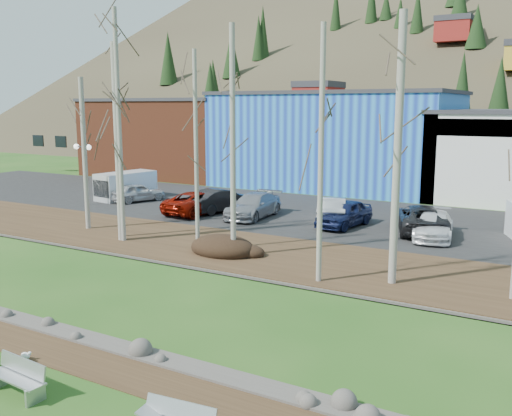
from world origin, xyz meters
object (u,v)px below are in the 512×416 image
Objects in this scene: bench_intact at (19,377)px; car_2 at (198,203)px; car_4 at (344,214)px; car_7 at (434,225)px; seagull at (26,355)px; street_lamp at (83,157)px; car_1 at (221,200)px; van_grey at (124,186)px; car_5 at (332,210)px; car_0 at (138,192)px; car_3 at (253,206)px; car_6 at (420,218)px.

bench_intact is 23.50m from car_2.
car_7 is at bearing 2.99° from car_4.
street_lamp is (-17.24, 18.63, 3.37)m from seagull.
van_grey is at bearing 10.85° from car_1.
car_4 is 1.37m from car_5.
car_5 is (-1.24, 23.10, 0.47)m from bench_intact.
car_2 is (-8.39, 20.00, 0.71)m from seagull.
car_0 is 0.78× the size of car_3.
street_lamp is 9.34m from car_2.
car_1 reaches higher than car_2.
seagull is 21.03m from car_4.
car_6 is at bearing 57.71° from seagull.
car_2 reaches higher than car_7.
van_grey reaches higher than car_4.
street_lamp is at bearing 13.66° from car_2.
car_7 is at bearing -160.87° from car_0.
van_grey reaches higher than car_2.
car_0 is at bearing 58.15° from street_lamp.
car_2 is 1.12× the size of car_5.
seagull is 0.09× the size of car_4.
car_0 reaches higher than seagull.
street_lamp reaches higher than car_4.
car_3 reaches higher than seagull.
seagull is 0.08× the size of car_5.
car_0 is at bearing 12.40° from car_1.
seagull is 27.71m from van_grey.
bench_intact is 24.32m from car_1.
car_4 reaches higher than car_7.
car_4 is at bearing -169.50° from car_2.
street_lamp is 17.92m from car_5.
bench_intact is at bearing 147.79° from car_0.
street_lamp is 23.99m from car_7.
car_0 is at bearing 171.25° from car_3.
bench_intact is at bearing -44.36° from van_grey.
car_0 is at bearing -20.91° from car_5.
car_5 is at bearing 13.26° from street_lamp.
car_3 is 1.07× the size of van_grey.
car_5 is 5.32m from car_6.
car_5 reaches higher than car_2.
car_7 is (5.19, -0.40, -0.07)m from car_4.
car_3 is (12.58, 2.07, -2.64)m from street_lamp.
seagull is at bearing 68.32° from car_5.
car_5 is (8.60, 1.76, 0.05)m from car_2.
bench_intact is 22.87m from car_3.
car_3 reaches higher than car_7.
car_5 is at bearing -163.61° from car_2.
bench_intact is 0.38× the size of car_7.
street_lamp is at bearing 137.00° from bench_intact.
car_2 is 0.95× the size of car_6.
car_0 is 7.60m from car_1.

